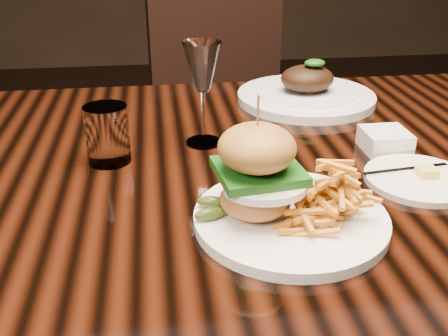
{
  "coord_description": "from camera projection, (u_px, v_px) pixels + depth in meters",
  "views": [
    {
      "loc": [
        -0.15,
        -0.77,
        1.12
      ],
      "look_at": [
        -0.07,
        -0.14,
        0.81
      ],
      "focal_mm": 42.0,
      "sensor_mm": 36.0,
      "label": 1
    }
  ],
  "objects": [
    {
      "name": "ramekin",
      "position": [
        385.0,
        140.0,
        0.9
      ],
      "size": [
        0.08,
        0.08,
        0.04
      ],
      "primitive_type": "cube",
      "rotation": [
        0.0,
        0.0,
        0.06
      ],
      "color": "white",
      "rests_on": "dining_table"
    },
    {
      "name": "water_tumbler",
      "position": [
        107.0,
        134.0,
        0.85
      ],
      "size": [
        0.07,
        0.07,
        0.1
      ],
      "primitive_type": "cylinder",
      "color": "white",
      "rests_on": "dining_table"
    },
    {
      "name": "side_saucer",
      "position": [
        419.0,
        179.0,
        0.8
      ],
      "size": [
        0.16,
        0.16,
        0.02
      ],
      "rotation": [
        0.0,
        0.0,
        -0.41
      ],
      "color": "white",
      "rests_on": "dining_table"
    },
    {
      "name": "dining_table",
      "position": [
        252.0,
        202.0,
        0.9
      ],
      "size": [
        1.6,
        0.9,
        0.75
      ],
      "color": "black",
      "rests_on": "ground"
    },
    {
      "name": "burger_plate",
      "position": [
        291.0,
        191.0,
        0.67
      ],
      "size": [
        0.26,
        0.26,
        0.18
      ],
      "rotation": [
        0.0,
        0.0,
        -0.08
      ],
      "color": "white",
      "rests_on": "dining_table"
    },
    {
      "name": "far_dish",
      "position": [
        306.0,
        93.0,
        1.13
      ],
      "size": [
        0.3,
        0.3,
        0.1
      ],
      "rotation": [
        0.0,
        0.0,
        -0.15
      ],
      "color": "white",
      "rests_on": "dining_table"
    },
    {
      "name": "wine_glass",
      "position": [
        202.0,
        71.0,
        0.88
      ],
      "size": [
        0.07,
        0.07,
        0.18
      ],
      "color": "white",
      "rests_on": "dining_table"
    },
    {
      "name": "chair_far",
      "position": [
        226.0,
        105.0,
        1.76
      ],
      "size": [
        0.53,
        0.53,
        0.95
      ],
      "rotation": [
        0.0,
        0.0,
        0.16
      ],
      "color": "black",
      "rests_on": "ground"
    }
  ]
}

